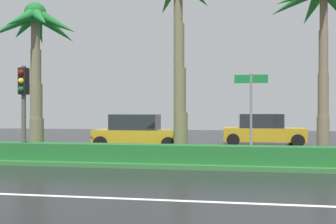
{
  "coord_description": "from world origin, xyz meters",
  "views": [
    {
      "loc": [
        -1.06,
        -5.71,
        1.92
      ],
      "look_at": [
        -3.8,
        11.72,
        1.84
      ],
      "focal_mm": 39.25,
      "sensor_mm": 36.0,
      "label": 1
    }
  ],
  "objects_px": {
    "palm_tree_centre": "(324,7)",
    "car_in_traffic_leading": "(137,132)",
    "palm_tree_centre_left": "(179,9)",
    "street_name_sign": "(251,106)",
    "traffic_signal_median_left": "(23,95)",
    "palm_tree_mid_left": "(36,37)",
    "car_in_traffic_second": "(262,130)"
  },
  "relations": [
    {
      "from": "palm_tree_mid_left",
      "to": "palm_tree_centre",
      "type": "xyz_separation_m",
      "value": [
        11.36,
        -0.32,
        0.65
      ]
    },
    {
      "from": "palm_tree_mid_left",
      "to": "car_in_traffic_second",
      "type": "bearing_deg",
      "value": 32.81
    },
    {
      "from": "palm_tree_mid_left",
      "to": "car_in_traffic_leading",
      "type": "relative_size",
      "value": 1.46
    },
    {
      "from": "car_in_traffic_leading",
      "to": "street_name_sign",
      "type": "bearing_deg",
      "value": -45.25
    },
    {
      "from": "palm_tree_centre",
      "to": "car_in_traffic_leading",
      "type": "bearing_deg",
      "value": 154.45
    },
    {
      "from": "street_name_sign",
      "to": "car_in_traffic_leading",
      "type": "xyz_separation_m",
      "value": [
        -5.17,
        5.22,
        -1.25
      ]
    },
    {
      "from": "car_in_traffic_leading",
      "to": "car_in_traffic_second",
      "type": "distance_m",
      "value": 6.97
    },
    {
      "from": "palm_tree_centre",
      "to": "car_in_traffic_leading",
      "type": "distance_m",
      "value": 9.93
    },
    {
      "from": "palm_tree_mid_left",
      "to": "palm_tree_centre_left",
      "type": "distance_m",
      "value": 6.17
    },
    {
      "from": "palm_tree_mid_left",
      "to": "traffic_signal_median_left",
      "type": "relative_size",
      "value": 1.87
    },
    {
      "from": "palm_tree_mid_left",
      "to": "car_in_traffic_leading",
      "type": "height_order",
      "value": "palm_tree_mid_left"
    },
    {
      "from": "palm_tree_centre",
      "to": "car_in_traffic_leading",
      "type": "height_order",
      "value": "palm_tree_centre"
    },
    {
      "from": "palm_tree_centre_left",
      "to": "street_name_sign",
      "type": "relative_size",
      "value": 2.44
    },
    {
      "from": "palm_tree_centre",
      "to": "traffic_signal_median_left",
      "type": "distance_m",
      "value": 11.3
    },
    {
      "from": "traffic_signal_median_left",
      "to": "street_name_sign",
      "type": "bearing_deg",
      "value": 2.07
    },
    {
      "from": "palm_tree_centre_left",
      "to": "street_name_sign",
      "type": "distance_m",
      "value": 4.7
    },
    {
      "from": "palm_tree_centre",
      "to": "palm_tree_mid_left",
      "type": "bearing_deg",
      "value": 178.37
    },
    {
      "from": "palm_tree_centre",
      "to": "traffic_signal_median_left",
      "type": "height_order",
      "value": "palm_tree_centre"
    },
    {
      "from": "street_name_sign",
      "to": "car_in_traffic_leading",
      "type": "relative_size",
      "value": 0.7
    },
    {
      "from": "street_name_sign",
      "to": "car_in_traffic_leading",
      "type": "height_order",
      "value": "street_name_sign"
    },
    {
      "from": "traffic_signal_median_left",
      "to": "street_name_sign",
      "type": "relative_size",
      "value": 1.12
    },
    {
      "from": "palm_tree_centre_left",
      "to": "car_in_traffic_second",
      "type": "xyz_separation_m",
      "value": [
        3.75,
        6.85,
        -4.96
      ]
    },
    {
      "from": "street_name_sign",
      "to": "car_in_traffic_second",
      "type": "bearing_deg",
      "value": 81.91
    },
    {
      "from": "traffic_signal_median_left",
      "to": "car_in_traffic_second",
      "type": "relative_size",
      "value": 0.78
    },
    {
      "from": "traffic_signal_median_left",
      "to": "street_name_sign",
      "type": "xyz_separation_m",
      "value": [
        8.04,
        0.29,
        -0.39
      ]
    },
    {
      "from": "palm_tree_centre_left",
      "to": "car_in_traffic_second",
      "type": "bearing_deg",
      "value": 61.29
    },
    {
      "from": "street_name_sign",
      "to": "car_in_traffic_second",
      "type": "height_order",
      "value": "street_name_sign"
    },
    {
      "from": "palm_tree_mid_left",
      "to": "street_name_sign",
      "type": "relative_size",
      "value": 2.1
    },
    {
      "from": "palm_tree_mid_left",
      "to": "car_in_traffic_second",
      "type": "relative_size",
      "value": 1.46
    },
    {
      "from": "palm_tree_centre_left",
      "to": "palm_tree_centre",
      "type": "xyz_separation_m",
      "value": [
        5.26,
        0.18,
        -0.13
      ]
    },
    {
      "from": "palm_tree_centre_left",
      "to": "car_in_traffic_leading",
      "type": "bearing_deg",
      "value": 123.27
    },
    {
      "from": "palm_tree_centre_left",
      "to": "car_in_traffic_leading",
      "type": "relative_size",
      "value": 1.7
    }
  ]
}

